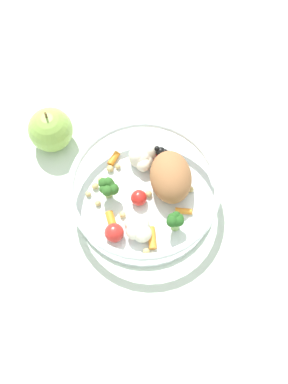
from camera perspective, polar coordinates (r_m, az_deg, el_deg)
ground_plane at (r=0.79m, az=0.47°, el=-1.94°), size 2.40×2.40×0.00m
food_container at (r=0.77m, az=0.42°, el=0.41°), size 0.24×0.24×0.07m
loose_apple at (r=0.83m, az=-10.73°, el=7.07°), size 0.07×0.07×0.09m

